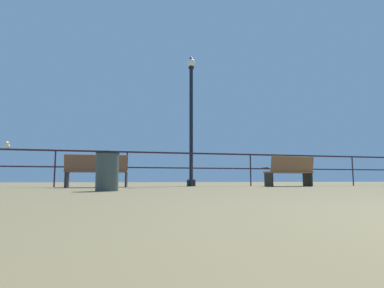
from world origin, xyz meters
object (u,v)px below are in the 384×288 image
bench_near_left (97,169)px  bench_near_right (290,170)px  lamppost_center (191,117)px  seagull_on_rail (7,145)px  trash_bin (107,171)px

bench_near_left → bench_near_right: bearing=-0.1°
lamppost_center → seagull_on_rail: (-5.56, -0.34, -1.19)m
bench_near_left → trash_bin: (0.31, -3.02, -0.13)m
bench_near_right → trash_bin: bearing=-152.3°
trash_bin → lamppost_center: bearing=57.2°
lamppost_center → bench_near_left: bearing=-158.5°
bench_near_left → bench_near_right: size_ratio=1.04×
bench_near_left → trash_bin: bearing=-84.1°
bench_near_right → trash_bin: bench_near_right is taller
lamppost_center → seagull_on_rail: lamppost_center is taller
lamppost_center → trash_bin: size_ratio=6.12×
bench_near_right → seagull_on_rail: (-8.58, 0.87, 0.67)m
lamppost_center → seagull_on_rail: bearing=-176.5°
lamppost_center → trash_bin: 5.41m
bench_near_left → seagull_on_rail: size_ratio=4.09×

